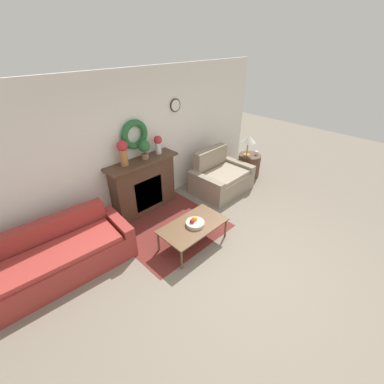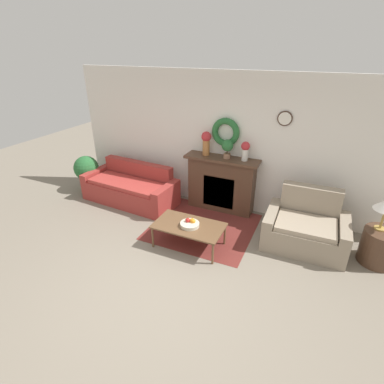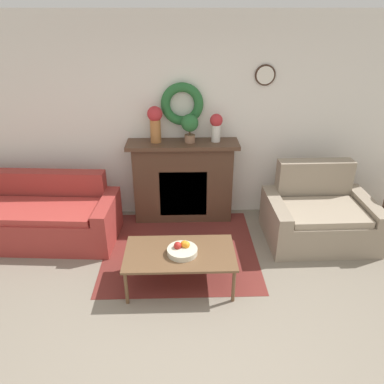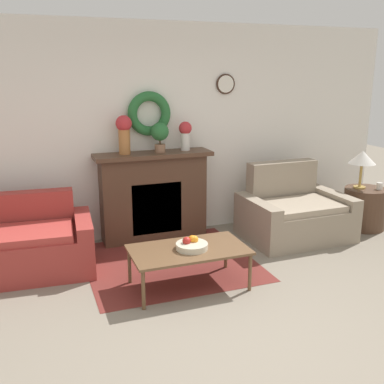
{
  "view_description": "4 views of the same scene",
  "coord_description": "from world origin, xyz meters",
  "px_view_note": "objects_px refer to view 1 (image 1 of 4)",
  "views": [
    {
      "loc": [
        -2.52,
        -1.34,
        3.14
      ],
      "look_at": [
        0.16,
        1.35,
        0.81
      ],
      "focal_mm": 24.0,
      "sensor_mm": 36.0,
      "label": 1
    },
    {
      "loc": [
        1.67,
        -2.74,
        3.08
      ],
      "look_at": [
        -0.21,
        1.4,
        0.84
      ],
      "focal_mm": 28.0,
      "sensor_mm": 36.0,
      "label": 2
    },
    {
      "loc": [
        -0.08,
        -2.16,
        2.7
      ],
      "look_at": [
        0.03,
        1.56,
        0.86
      ],
      "focal_mm": 35.0,
      "sensor_mm": 36.0,
      "label": 3
    },
    {
      "loc": [
        -1.51,
        -2.83,
        2.1
      ],
      "look_at": [
        0.04,
        1.37,
        0.89
      ],
      "focal_mm": 42.0,
      "sensor_mm": 36.0,
      "label": 4
    }
  ],
  "objects_px": {
    "vase_on_mantel_left": "(123,151)",
    "potted_plant_on_mantel": "(144,147)",
    "side_table_by_loveseat": "(249,165)",
    "coffee_table": "(193,226)",
    "fruit_bowl": "(195,223)",
    "mug": "(256,153)",
    "couch_left": "(62,256)",
    "loveseat_right": "(220,178)",
    "table_lamp": "(248,139)",
    "vase_on_mantel_right": "(158,143)",
    "fireplace": "(144,185)"
  },
  "relations": [
    {
      "from": "vase_on_mantel_left",
      "to": "potted_plant_on_mantel",
      "type": "bearing_deg",
      "value": -2.6
    },
    {
      "from": "side_table_by_loveseat",
      "to": "coffee_table",
      "type": "bearing_deg",
      "value": -163.87
    },
    {
      "from": "fruit_bowl",
      "to": "mug",
      "type": "bearing_deg",
      "value": 14.08
    },
    {
      "from": "couch_left",
      "to": "vase_on_mantel_left",
      "type": "xyz_separation_m",
      "value": [
        1.54,
        0.48,
        1.11
      ]
    },
    {
      "from": "vase_on_mantel_left",
      "to": "coffee_table",
      "type": "bearing_deg",
      "value": -78.38
    },
    {
      "from": "loveseat_right",
      "to": "table_lamp",
      "type": "distance_m",
      "value": 1.23
    },
    {
      "from": "loveseat_right",
      "to": "coffee_table",
      "type": "height_order",
      "value": "loveseat_right"
    },
    {
      "from": "couch_left",
      "to": "fruit_bowl",
      "type": "xyz_separation_m",
      "value": [
        1.86,
        -0.99,
        0.15
      ]
    },
    {
      "from": "potted_plant_on_mantel",
      "to": "mug",
      "type": "bearing_deg",
      "value": -13.81
    },
    {
      "from": "couch_left",
      "to": "vase_on_mantel_right",
      "type": "xyz_separation_m",
      "value": [
        2.32,
        0.48,
        1.04
      ]
    },
    {
      "from": "fireplace",
      "to": "coffee_table",
      "type": "xyz_separation_m",
      "value": [
        -0.05,
        -1.45,
        -0.19
      ]
    },
    {
      "from": "loveseat_right",
      "to": "fruit_bowl",
      "type": "xyz_separation_m",
      "value": [
        -1.74,
        -0.88,
        0.14
      ]
    },
    {
      "from": "fireplace",
      "to": "coffee_table",
      "type": "height_order",
      "value": "fireplace"
    },
    {
      "from": "vase_on_mantel_left",
      "to": "fireplace",
      "type": "bearing_deg",
      "value": -0.89
    },
    {
      "from": "potted_plant_on_mantel",
      "to": "coffee_table",
      "type": "bearing_deg",
      "value": -95.63
    },
    {
      "from": "vase_on_mantel_left",
      "to": "couch_left",
      "type": "bearing_deg",
      "value": -162.61
    },
    {
      "from": "coffee_table",
      "to": "loveseat_right",
      "type": "bearing_deg",
      "value": 26.23
    },
    {
      "from": "vase_on_mantel_left",
      "to": "table_lamp",
      "type": "bearing_deg",
      "value": -10.37
    },
    {
      "from": "fireplace",
      "to": "vase_on_mantel_left",
      "type": "xyz_separation_m",
      "value": [
        -0.35,
        0.01,
        0.83
      ]
    },
    {
      "from": "side_table_by_loveseat",
      "to": "mug",
      "type": "bearing_deg",
      "value": -37.87
    },
    {
      "from": "vase_on_mantel_right",
      "to": "fruit_bowl",
      "type": "bearing_deg",
      "value": -107.2
    },
    {
      "from": "coffee_table",
      "to": "potted_plant_on_mantel",
      "type": "xyz_separation_m",
      "value": [
        0.14,
        1.43,
        0.98
      ]
    },
    {
      "from": "loveseat_right",
      "to": "vase_on_mantel_left",
      "type": "distance_m",
      "value": 2.41
    },
    {
      "from": "table_lamp",
      "to": "mug",
      "type": "relative_size",
      "value": 5.53
    },
    {
      "from": "loveseat_right",
      "to": "vase_on_mantel_left",
      "type": "bearing_deg",
      "value": 163.32
    },
    {
      "from": "vase_on_mantel_right",
      "to": "potted_plant_on_mantel",
      "type": "distance_m",
      "value": 0.34
    },
    {
      "from": "mug",
      "to": "vase_on_mantel_left",
      "type": "distance_m",
      "value": 3.47
    },
    {
      "from": "fireplace",
      "to": "table_lamp",
      "type": "relative_size",
      "value": 2.86
    },
    {
      "from": "loveseat_right",
      "to": "fruit_bowl",
      "type": "distance_m",
      "value": 1.96
    },
    {
      "from": "fruit_bowl",
      "to": "side_table_by_loveseat",
      "type": "height_order",
      "value": "side_table_by_loveseat"
    },
    {
      "from": "mug",
      "to": "coffee_table",
      "type": "bearing_deg",
      "value": -166.29
    },
    {
      "from": "fruit_bowl",
      "to": "potted_plant_on_mantel",
      "type": "distance_m",
      "value": 1.71
    },
    {
      "from": "vase_on_mantel_left",
      "to": "vase_on_mantel_right",
      "type": "height_order",
      "value": "vase_on_mantel_left"
    },
    {
      "from": "side_table_by_loveseat",
      "to": "table_lamp",
      "type": "distance_m",
      "value": 0.7
    },
    {
      "from": "fruit_bowl",
      "to": "vase_on_mantel_right",
      "type": "bearing_deg",
      "value": 72.8
    },
    {
      "from": "fruit_bowl",
      "to": "table_lamp",
      "type": "relative_size",
      "value": 0.62
    },
    {
      "from": "fireplace",
      "to": "potted_plant_on_mantel",
      "type": "distance_m",
      "value": 0.79
    },
    {
      "from": "loveseat_right",
      "to": "vase_on_mantel_right",
      "type": "height_order",
      "value": "vase_on_mantel_right"
    },
    {
      "from": "table_lamp",
      "to": "potted_plant_on_mantel",
      "type": "relative_size",
      "value": 1.4
    },
    {
      "from": "side_table_by_loveseat",
      "to": "fruit_bowl",
      "type": "bearing_deg",
      "value": -163.47
    },
    {
      "from": "potted_plant_on_mantel",
      "to": "vase_on_mantel_left",
      "type": "bearing_deg",
      "value": 177.4
    },
    {
      "from": "fireplace",
      "to": "vase_on_mantel_right",
      "type": "xyz_separation_m",
      "value": [
        0.43,
        0.01,
        0.77
      ]
    },
    {
      "from": "table_lamp",
      "to": "couch_left",
      "type": "bearing_deg",
      "value": 178.94
    },
    {
      "from": "fireplace",
      "to": "coffee_table",
      "type": "distance_m",
      "value": 1.46
    },
    {
      "from": "side_table_by_loveseat",
      "to": "table_lamp",
      "type": "bearing_deg",
      "value": 141.34
    },
    {
      "from": "coffee_table",
      "to": "side_table_by_loveseat",
      "type": "bearing_deg",
      "value": 16.13
    },
    {
      "from": "couch_left",
      "to": "table_lamp",
      "type": "xyz_separation_m",
      "value": [
        4.64,
        -0.09,
        0.68
      ]
    },
    {
      "from": "fireplace",
      "to": "side_table_by_loveseat",
      "type": "bearing_deg",
      "value": -12.35
    },
    {
      "from": "table_lamp",
      "to": "potted_plant_on_mantel",
      "type": "xyz_separation_m",
      "value": [
        -2.66,
        0.55,
        0.38
      ]
    },
    {
      "from": "side_table_by_loveseat",
      "to": "vase_on_mantel_right",
      "type": "distance_m",
      "value": 2.69
    }
  ]
}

